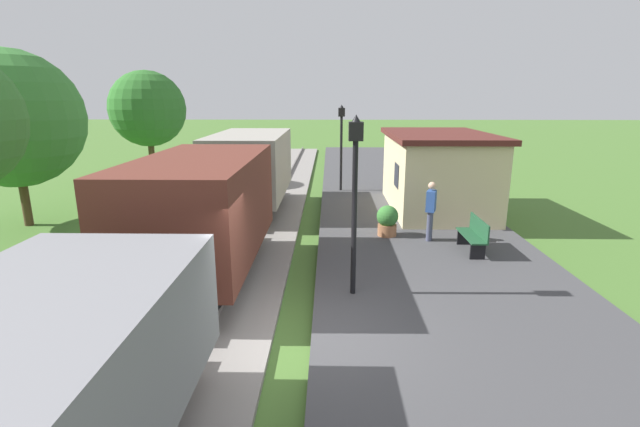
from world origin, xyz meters
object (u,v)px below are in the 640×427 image
Objects in this scene: freight_train at (208,212)px; lamp_post_near at (355,174)px; station_hut at (437,171)px; person_waiting at (431,209)px; potted_planter at (387,220)px; bench_near_hut at (474,235)px; lamp_post_far at (341,132)px; tree_field_left at (148,109)px; tree_trackside_far at (12,119)px.

lamp_post_near is (3.41, -1.58, 1.20)m from freight_train.
freight_train is at bearing -138.91° from station_hut.
person_waiting is (-1.01, -3.82, -0.47)m from station_hut.
station_hut is 4.13m from potted_planter.
person_waiting is 1.32m from potted_planter.
lamp_post_near reaches higher than bench_near_hut.
lamp_post_near is at bearing -24.92° from freight_train.
bench_near_hut is at bearing -67.64° from lamp_post_far.
station_hut is 3.39× the size of person_waiting.
lamp_post_far reaches higher than bench_near_hut.
lamp_post_near is 15.50m from tree_field_left.
lamp_post_far is (-3.39, 3.33, 1.15)m from station_hut.
tree_trackside_far reaches higher than freight_train.
lamp_post_near is (-3.35, -2.71, 2.08)m from bench_near_hut.
tree_trackside_far is at bearing 11.59° from person_waiting.
tree_trackside_far is at bearing 167.42° from bench_near_hut.
potted_planter is at bearing 0.69° from person_waiting.
bench_near_hut is at bearing -12.58° from tree_trackside_far.
station_hut is 4.89m from bench_near_hut.
potted_planter is 0.16× the size of tree_trackside_far.
lamp_post_near is 0.64× the size of tree_trackside_far.
bench_near_hut is 2.55m from potted_planter.
bench_near_hut is 0.41× the size of lamp_post_near.
tree_trackside_far is (-7.39, 4.28, 1.97)m from freight_train.
lamp_post_far is (-2.38, 7.15, 1.62)m from person_waiting.
lamp_post_far is at bearing 112.36° from bench_near_hut.
tree_field_left is at bearing 141.31° from bench_near_hut.
lamp_post_near is at bearing 78.12° from person_waiting.
lamp_post_near reaches higher than person_waiting.
freight_train reaches higher than bench_near_hut.
bench_near_hut is 16.09m from tree_field_left.
tree_field_left is (1.81, 6.73, 0.14)m from tree_trackside_far.
person_waiting is 13.57m from tree_trackside_far.
tree_field_left is at bearing 169.01° from lamp_post_far.
potted_planter is (4.63, 2.54, -0.88)m from freight_train.
person_waiting is at bearing -20.25° from potted_planter.
tree_trackside_far is 1.06× the size of tree_field_left.
station_hut is at bearing -22.30° from tree_field_left.
potted_planter is at bearing -39.66° from tree_field_left.
tree_field_left reaches higher than potted_planter.
freight_train is 8.77m from tree_trackside_far.
tree_trackside_far reaches higher than bench_near_hut.
person_waiting is 0.46× the size of lamp_post_far.
station_hut is 14.41m from tree_trackside_far.
freight_train is 5.24× the size of lamp_post_near.
tree_trackside_far is at bearing -105.04° from tree_field_left.
freight_train reaches higher than potted_planter.
tree_field_left is at bearing 74.96° from tree_trackside_far.
lamp_post_near is at bearing -90.00° from lamp_post_far.
tree_trackside_far is (-12.02, 1.74, 2.85)m from potted_planter.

